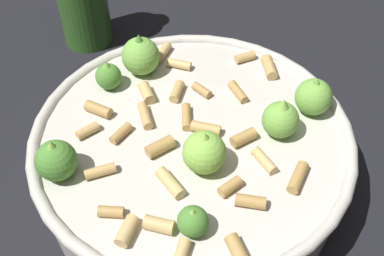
% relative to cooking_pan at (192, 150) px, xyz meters
% --- Properties ---
extents(ground_plane, '(2.40, 2.40, 0.00)m').
position_rel_cooking_pan_xyz_m(ground_plane, '(0.00, -0.00, -0.04)').
color(ground_plane, black).
extents(cooking_pan, '(0.33, 0.33, 0.12)m').
position_rel_cooking_pan_xyz_m(cooking_pan, '(0.00, 0.00, 0.00)').
color(cooking_pan, beige).
rests_on(cooking_pan, ground).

